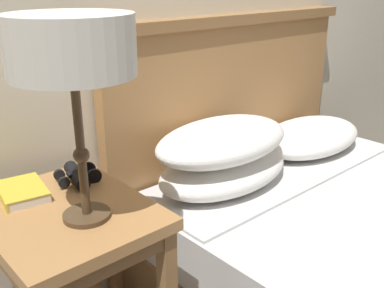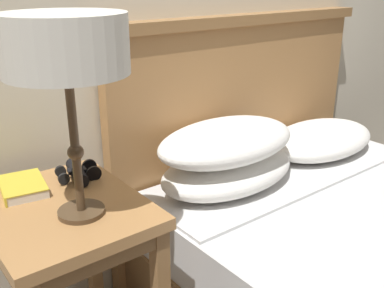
{
  "view_description": "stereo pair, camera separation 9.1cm",
  "coord_description": "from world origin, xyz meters",
  "px_view_note": "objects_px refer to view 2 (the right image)",
  "views": [
    {
      "loc": [
        -1.08,
        -0.37,
        1.29
      ],
      "look_at": [
        -0.16,
        0.66,
        0.76
      ],
      "focal_mm": 42.0,
      "sensor_mm": 36.0,
      "label": 1
    },
    {
      "loc": [
        -1.01,
        -0.43,
        1.29
      ],
      "look_at": [
        -0.16,
        0.66,
        0.76
      ],
      "focal_mm": 42.0,
      "sensor_mm": 36.0,
      "label": 2
    }
  ],
  "objects_px": {
    "book_on_nightstand": "(22,187)",
    "binoculars_pair": "(78,172)",
    "nightstand": "(65,236)",
    "table_lamp": "(65,49)",
    "bed": "(383,267)"
  },
  "relations": [
    {
      "from": "book_on_nightstand",
      "to": "binoculars_pair",
      "type": "bearing_deg",
      "value": -6.24
    },
    {
      "from": "nightstand",
      "to": "table_lamp",
      "type": "height_order",
      "value": "table_lamp"
    },
    {
      "from": "bed",
      "to": "book_on_nightstand",
      "type": "bearing_deg",
      "value": 147.92
    },
    {
      "from": "nightstand",
      "to": "bed",
      "type": "distance_m",
      "value": 1.13
    },
    {
      "from": "bed",
      "to": "book_on_nightstand",
      "type": "height_order",
      "value": "bed"
    },
    {
      "from": "nightstand",
      "to": "binoculars_pair",
      "type": "xyz_separation_m",
      "value": [
        0.11,
        0.14,
        0.13
      ]
    },
    {
      "from": "bed",
      "to": "table_lamp",
      "type": "distance_m",
      "value": 1.32
    },
    {
      "from": "nightstand",
      "to": "bed",
      "type": "xyz_separation_m",
      "value": [
        0.98,
        -0.49,
        -0.26
      ]
    },
    {
      "from": "binoculars_pair",
      "to": "bed",
      "type": "bearing_deg",
      "value": -36.19
    },
    {
      "from": "book_on_nightstand",
      "to": "table_lamp",
      "type": "bearing_deg",
      "value": -70.85
    },
    {
      "from": "nightstand",
      "to": "table_lamp",
      "type": "distance_m",
      "value": 0.57
    },
    {
      "from": "nightstand",
      "to": "book_on_nightstand",
      "type": "height_order",
      "value": "book_on_nightstand"
    },
    {
      "from": "bed",
      "to": "binoculars_pair",
      "type": "relative_size",
      "value": 11.0
    },
    {
      "from": "bed",
      "to": "binoculars_pair",
      "type": "distance_m",
      "value": 1.14
    },
    {
      "from": "book_on_nightstand",
      "to": "bed",
      "type": "bearing_deg",
      "value": -32.08
    }
  ]
}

